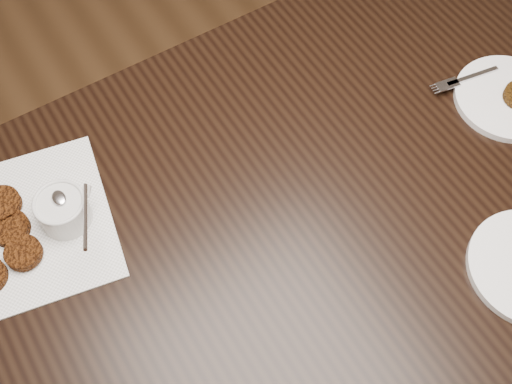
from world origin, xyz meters
TOP-DOWN VIEW (x-y plane):
  - floor at (0.00, 0.00)m, footprint 4.00×4.00m
  - table at (0.07, 0.06)m, footprint 1.40×0.90m
  - napkin at (-0.39, 0.28)m, footprint 0.35×0.35m
  - sauce_ramekin at (-0.31, 0.25)m, footprint 0.15×0.15m
  - plate_with_patty at (0.51, 0.05)m, footprint 0.23×0.23m

SIDE VIEW (x-z plane):
  - floor at x=0.00m, z-range 0.00..0.00m
  - table at x=0.07m, z-range 0.00..0.75m
  - napkin at x=-0.39m, z-range 0.75..0.75m
  - plate_with_patty at x=0.51m, z-range 0.75..0.78m
  - sauce_ramekin at x=-0.31m, z-range 0.75..0.88m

